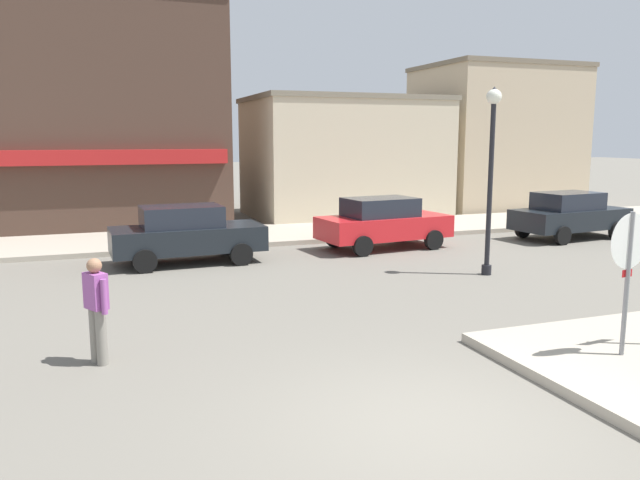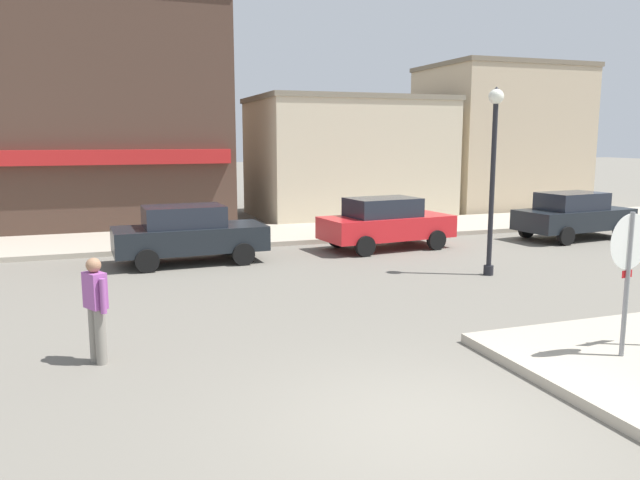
{
  "view_description": "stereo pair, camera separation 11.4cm",
  "coord_description": "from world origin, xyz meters",
  "views": [
    {
      "loc": [
        -3.56,
        -6.06,
        3.35
      ],
      "look_at": [
        0.3,
        4.5,
        1.5
      ],
      "focal_mm": 35.0,
      "sensor_mm": 36.0,
      "label": 1
    },
    {
      "loc": [
        -3.45,
        -6.1,
        3.35
      ],
      "look_at": [
        0.3,
        4.5,
        1.5
      ],
      "focal_mm": 35.0,
      "sensor_mm": 36.0,
      "label": 2
    }
  ],
  "objects": [
    {
      "name": "ground_plane",
      "position": [
        0.0,
        0.0,
        0.0
      ],
      "size": [
        160.0,
        160.0,
        0.0
      ],
      "primitive_type": "plane",
      "color": "#6B665B"
    },
    {
      "name": "kerb_far",
      "position": [
        0.0,
        14.36,
        0.07
      ],
      "size": [
        80.0,
        4.0,
        0.15
      ],
      "primitive_type": "cube",
      "color": "#A89E8C",
      "rests_on": "ground"
    },
    {
      "name": "stop_sign",
      "position": [
        3.73,
        0.76,
        1.52
      ],
      "size": [
        0.82,
        0.11,
        2.3
      ],
      "color": "gray",
      "rests_on": "ground"
    },
    {
      "name": "lamp_post",
      "position": [
        5.5,
        6.69,
        2.96
      ],
      "size": [
        0.36,
        0.36,
        4.54
      ],
      "color": "black",
      "rests_on": "ground"
    },
    {
      "name": "parked_car_nearest",
      "position": [
        -1.26,
        10.68,
        0.81
      ],
      "size": [
        4.06,
        2.0,
        1.56
      ],
      "color": "black",
      "rests_on": "ground"
    },
    {
      "name": "parked_car_second",
      "position": [
        4.69,
        10.9,
        0.81
      ],
      "size": [
        4.16,
        2.21,
        1.56
      ],
      "color": "red",
      "rests_on": "ground"
    },
    {
      "name": "parked_car_third",
      "position": [
        11.39,
        10.5,
        0.81
      ],
      "size": [
        4.16,
        2.21,
        1.56
      ],
      "color": "black",
      "rests_on": "ground"
    },
    {
      "name": "pedestrian_crossing_near",
      "position": [
        -3.6,
        3.47,
        0.87
      ],
      "size": [
        0.36,
        0.53,
        1.61
      ],
      "color": "gray",
      "rests_on": "ground"
    },
    {
      "name": "building_corner_shop",
      "position": [
        -4.07,
        20.9,
        4.36
      ],
      "size": [
        11.03,
        9.6,
        8.71
      ],
      "color": "#473328",
      "rests_on": "ground"
    },
    {
      "name": "building_storefront_left_near",
      "position": [
        6.66,
        18.98,
        2.53
      ],
      "size": [
        7.97,
        5.79,
        5.04
      ],
      "color": "beige",
      "rests_on": "ground"
    },
    {
      "name": "building_storefront_left_mid",
      "position": [
        14.6,
        19.31,
        3.34
      ],
      "size": [
        6.87,
        5.42,
        6.68
      ],
      "color": "tan",
      "rests_on": "ground"
    }
  ]
}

